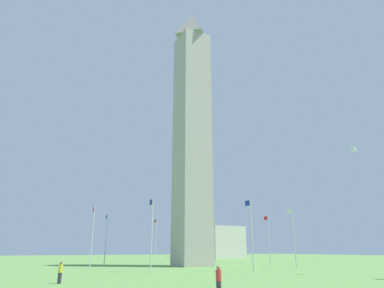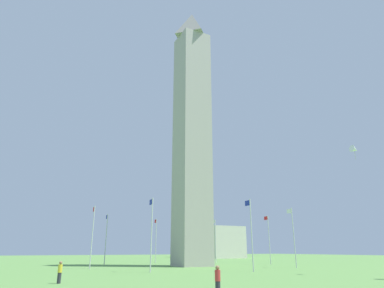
% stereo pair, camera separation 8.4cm
% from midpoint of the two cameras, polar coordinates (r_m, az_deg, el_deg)
% --- Properties ---
extents(ground_plane, '(260.00, 260.00, 0.00)m').
position_cam_midpoint_polar(ground_plane, '(56.43, 0.05, -19.98)').
color(ground_plane, '#609347').
extents(obelisk_monument, '(5.21, 5.21, 47.37)m').
position_cam_midpoint_polar(obelisk_monument, '(60.22, 0.04, 3.16)').
color(obelisk_monument, '#A8A399').
rests_on(obelisk_monument, ground).
extents(flagpole_n, '(1.12, 0.14, 8.57)m').
position_cam_midpoint_polar(flagpole_n, '(70.87, -6.08, -15.58)').
color(flagpole_n, silver).
rests_on(flagpole_n, ground).
extents(flagpole_ne, '(1.12, 0.14, 8.57)m').
position_cam_midpoint_polar(flagpole_ne, '(63.08, -14.29, -14.95)').
color(flagpole_ne, silver).
rests_on(flagpole_ne, ground).
extents(flagpole_e, '(1.12, 0.14, 8.57)m').
position_cam_midpoint_polar(flagpole_e, '(51.18, -16.43, -14.32)').
color(flagpole_e, silver).
rests_on(flagpole_e, ground).
extents(flagpole_se, '(1.12, 0.14, 8.57)m').
position_cam_midpoint_polar(flagpole_se, '(41.70, -6.80, -14.33)').
color(flagpole_se, silver).
rests_on(flagpole_se, ground).
extents(flagpole_s, '(1.12, 0.14, 8.57)m').
position_cam_midpoint_polar(flagpole_s, '(43.05, 10.03, -14.28)').
color(flagpole_s, silver).
rests_on(flagpole_s, ground).
extents(flagpole_sw, '(1.12, 0.14, 8.57)m').
position_cam_midpoint_polar(flagpole_sw, '(53.82, 16.81, -14.41)').
color(flagpole_sw, silver).
rests_on(flagpole_sw, ground).
extents(flagpole_w, '(1.12, 0.14, 8.57)m').
position_cam_midpoint_polar(flagpole_w, '(65.24, 12.90, -15.11)').
color(flagpole_w, silver).
rests_on(flagpole_w, ground).
extents(flagpole_nw, '(1.12, 0.14, 8.57)m').
position_cam_midpoint_polar(flagpole_nw, '(71.67, 4.00, -15.66)').
color(flagpole_nw, silver).
rests_on(flagpole_nw, ground).
extents(person_red_shirt, '(0.32, 0.32, 1.64)m').
position_cam_midpoint_polar(person_red_shirt, '(20.67, 4.50, -22.07)').
color(person_red_shirt, '#2D2D38').
rests_on(person_red_shirt, ground).
extents(person_yellow_shirt, '(0.32, 0.32, 1.64)m').
position_cam_midpoint_polar(person_yellow_shirt, '(29.94, -21.37, -19.55)').
color(person_yellow_shirt, '#2D2D38').
rests_on(person_yellow_shirt, ground).
extents(kite_white_delta, '(0.99, 1.09, 1.67)m').
position_cam_midpoint_polar(kite_white_delta, '(42.51, 25.80, -0.84)').
color(kite_white_delta, white).
extents(distant_building, '(26.17, 11.30, 9.49)m').
position_cam_midpoint_polar(distant_building, '(117.39, 2.99, -16.32)').
color(distant_building, beige).
rests_on(distant_building, ground).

